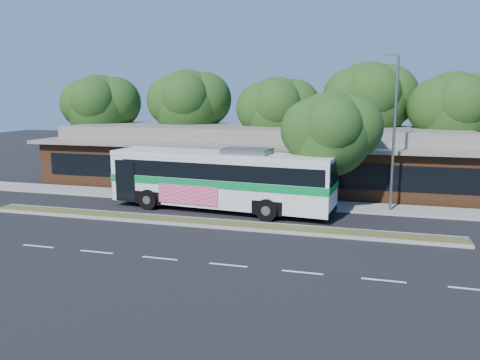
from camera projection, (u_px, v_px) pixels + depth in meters
The scene contains 14 objects.
ground at pixel (201, 227), 24.35m from camera, with size 120.00×120.00×0.00m, color black.
median_strip at pixel (205, 223), 24.90m from camera, with size 26.00×1.10×0.15m, color #454F21.
sidewalk at pixel (235, 200), 30.41m from camera, with size 44.00×2.60×0.12m, color gray.
parking_lot at pixel (38, 179), 38.57m from camera, with size 14.00×12.00×0.01m, color black.
plaza_building at pixel (259, 156), 36.30m from camera, with size 33.20×11.20×4.45m.
lamp_post at pixel (394, 128), 26.66m from camera, with size 0.93×0.18×9.07m.
tree_bg_a at pixel (105, 106), 41.52m from camera, with size 6.47×5.80×8.63m.
tree_bg_b at pixel (193, 103), 40.32m from camera, with size 6.69×6.00×9.00m.
tree_bg_c at pixel (282, 111), 37.36m from camera, with size 6.24×5.60×8.26m.
tree_bg_d at pixel (374, 100), 36.32m from camera, with size 6.91×6.20×9.37m.
tree_bg_e at pixel (459, 110), 33.90m from camera, with size 6.47×5.80×8.50m.
transit_bus at pixel (221, 176), 27.60m from camera, with size 13.64×4.14×3.77m.
sedan at pixel (123, 176), 35.63m from camera, with size 1.99×4.89×1.42m, color #AEAFB5.
sidewalk_tree at pixel (336, 133), 27.00m from camera, with size 5.48×4.91×6.99m.
Camera 1 is at (8.26, -22.14, 6.67)m, focal length 35.00 mm.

